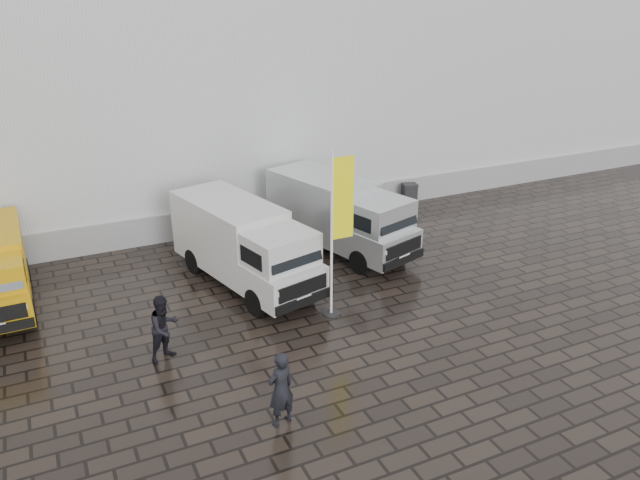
# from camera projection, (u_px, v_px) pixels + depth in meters

# --- Properties ---
(ground) EXTENTS (120.00, 120.00, 0.00)m
(ground) POSITION_uv_depth(u_px,v_px,m) (350.00, 325.00, 16.77)
(ground) COLOR black
(ground) RESTS_ON ground
(exhibition_hall) EXTENTS (44.00, 16.00, 12.00)m
(exhibition_hall) POSITION_uv_depth(u_px,v_px,m) (229.00, 41.00, 28.59)
(exhibition_hall) COLOR silver
(exhibition_hall) RESTS_ON ground
(hall_plinth) EXTENTS (44.00, 0.15, 1.00)m
(hall_plinth) POSITION_uv_depth(u_px,v_px,m) (300.00, 207.00, 23.99)
(hall_plinth) COLOR gray
(hall_plinth) RESTS_ON ground
(van_white) EXTENTS (3.20, 5.93, 2.45)m
(van_white) POSITION_uv_depth(u_px,v_px,m) (245.00, 247.00, 18.62)
(van_white) COLOR silver
(van_white) RESTS_ON ground
(van_silver) EXTENTS (3.47, 5.94, 2.44)m
(van_silver) POSITION_uv_depth(u_px,v_px,m) (340.00, 216.00, 21.02)
(van_silver) COLOR silver
(van_silver) RESTS_ON ground
(flagpole) EXTENTS (0.88, 0.50, 4.65)m
(flagpole) POSITION_uv_depth(u_px,v_px,m) (338.00, 227.00, 16.44)
(flagpole) COLOR black
(flagpole) RESTS_ON ground
(wheelie_bin) EXTENTS (0.71, 0.71, 0.95)m
(wheelie_bin) POSITION_uv_depth(u_px,v_px,m) (409.00, 195.00, 25.42)
(wheelie_bin) COLOR black
(wheelie_bin) RESTS_ON ground
(person_front) EXTENTS (0.71, 0.57, 1.71)m
(person_front) POSITION_uv_depth(u_px,v_px,m) (281.00, 389.00, 12.76)
(person_front) COLOR black
(person_front) RESTS_ON ground
(person_tent) EXTENTS (1.02, 0.94, 1.69)m
(person_tent) POSITION_uv_depth(u_px,v_px,m) (164.00, 328.00, 15.03)
(person_tent) COLOR black
(person_tent) RESTS_ON ground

